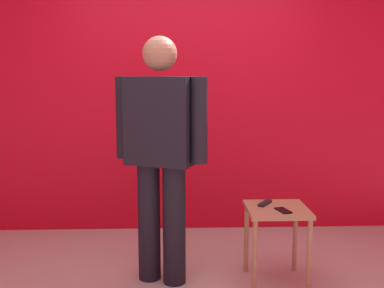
% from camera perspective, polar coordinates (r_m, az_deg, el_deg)
% --- Properties ---
extents(back_wall_red, '(6.24, 0.12, 3.20)m').
position_cam_1_polar(back_wall_red, '(4.59, -0.85, 9.25)').
color(back_wall_red, red).
rests_on(back_wall_red, ground_plane).
extents(standing_person, '(0.70, 0.41, 1.82)m').
position_cam_1_polar(standing_person, '(3.39, -3.85, -0.50)').
color(standing_person, black).
rests_on(standing_person, ground_plane).
extents(side_table, '(0.45, 0.45, 0.58)m').
position_cam_1_polar(side_table, '(3.54, 10.36, -9.36)').
color(side_table, tan).
rests_on(side_table, ground_plane).
extents(cell_phone, '(0.11, 0.16, 0.01)m').
position_cam_1_polar(cell_phone, '(3.42, 11.13, -8.00)').
color(cell_phone, black).
rests_on(cell_phone, side_table).
extents(tv_remote, '(0.13, 0.17, 0.02)m').
position_cam_1_polar(tv_remote, '(3.57, 8.94, -7.17)').
color(tv_remote, black).
rests_on(tv_remote, side_table).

